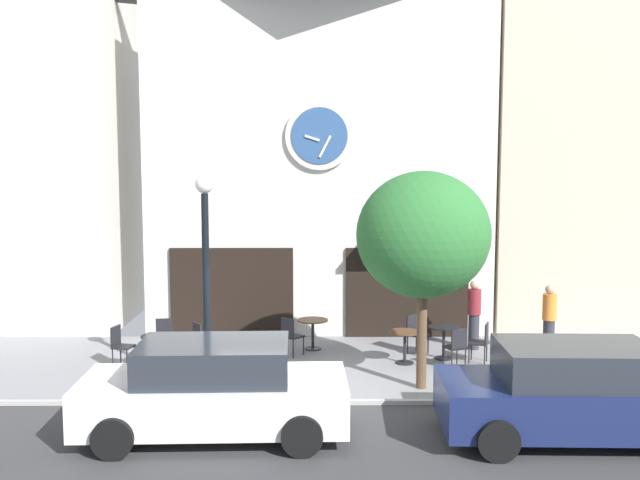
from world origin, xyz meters
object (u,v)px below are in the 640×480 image
Objects in this scene: cafe_chair_corner at (415,331)px; parked_car_white at (214,390)px; street_lamp at (206,282)px; street_tree at (423,235)px; cafe_table_rightmost at (444,336)px; cafe_chair_near_tree at (457,345)px; cafe_chair_near_lamp at (120,343)px; cafe_table_leftmost at (156,347)px; cafe_chair_facing_wall at (482,339)px; cafe_chair_curbside at (164,335)px; pedestrian_orange at (549,319)px; pedestrian_maroon at (474,314)px; cafe_chair_right_end at (291,333)px; cafe_table_center_left at (231,348)px; cafe_chair_under_awning at (253,357)px; cafe_chair_outer at (193,340)px; cafe_table_near_curb at (313,328)px; cafe_table_center_right at (405,341)px; parked_car_navy at (575,393)px.

parked_car_white is (-3.98, -5.13, 0.23)m from cafe_chair_corner.
street_lamp is 4.31m from street_tree.
cafe_table_rightmost is 0.84× the size of cafe_chair_near_tree.
cafe_chair_near_lamp is at bearing 166.44° from street_tree.
cafe_table_leftmost is at bearing 115.22° from parked_car_white.
cafe_chair_near_lamp is 1.00× the size of cafe_chair_facing_wall.
cafe_chair_curbside is 0.54× the size of pedestrian_orange.
cafe_chair_facing_wall is (0.80, -0.31, -0.01)m from cafe_table_rightmost.
street_tree reaches higher than pedestrian_maroon.
cafe_chair_right_end is at bearing 138.05° from street_tree.
parked_car_white reaches higher than cafe_chair_curbside.
cafe_chair_corner is at bearing 4.05° from cafe_chair_curbside.
cafe_table_center_left is at bearing -132.28° from cafe_chair_right_end.
street_lamp reaches higher than cafe_chair_near_lamp.
cafe_chair_under_awning is at bearing 82.44° from parked_car_white.
cafe_table_rightmost is at bearing -174.26° from pedestrian_orange.
pedestrian_orange is (8.10, 0.57, 0.33)m from cafe_chair_outer.
pedestrian_orange is at bearing -21.76° from pedestrian_maroon.
cafe_chair_facing_wall reaches higher than cafe_table_center_left.
cafe_chair_under_awning and cafe_chair_near_lamp have the same top height.
cafe_chair_outer is at bearing 9.52° from cafe_chair_near_lamp.
cafe_table_near_curb is at bearing 48.34° from cafe_table_center_left.
cafe_table_leftmost is 8.91m from pedestrian_orange.
cafe_chair_under_awning is 5.70m from pedestrian_maroon.
cafe_chair_near_tree is (0.96, 1.35, -2.51)m from street_tree.
pedestrian_maroon is at bearing 12.79° from cafe_table_leftmost.
cafe_table_near_curb is at bearing 179.99° from pedestrian_maroon.
parked_car_white reaches higher than cafe_chair_right_end.
cafe_table_center_left is at bearing 92.36° from parked_car_white.
street_lamp is 4.69× the size of cafe_chair_right_end.
parked_car_white is (2.63, -4.02, 0.23)m from cafe_chair_near_lamp.
cafe_table_near_curb is at bearing 25.90° from cafe_table_leftmost.
cafe_chair_curbside is (-0.74, 0.44, 0.00)m from cafe_chair_outer.
cafe_table_center_right is 0.44× the size of pedestrian_orange.
cafe_table_center_right is at bearing 10.38° from cafe_table_center_left.
street_lamp is 4.69× the size of cafe_chair_under_awning.
cafe_chair_near_tree is at bearing -20.82° from cafe_table_center_right.
pedestrian_orange reaches higher than cafe_chair_facing_wall.
cafe_table_near_curb is 7.10m from parked_car_navy.
cafe_chair_outer is 0.21× the size of parked_car_navy.
cafe_chair_curbside is at bearing 140.12° from cafe_chair_under_awning.
cafe_chair_corner is at bearing 148.55° from cafe_chair_facing_wall.
cafe_table_rightmost is at bearing 158.47° from cafe_chair_facing_wall.
cafe_table_center_left is at bearing 74.86° from street_lamp.
street_lamp is at bearing -72.54° from cafe_chair_outer.
parked_car_white is (1.81, -3.84, 0.27)m from cafe_table_leftmost.
cafe_chair_facing_wall reaches higher than cafe_table_center_right.
pedestrian_orange is (7.50, 2.49, -1.28)m from street_lamp.
parked_car_white reaches higher than cafe_chair_facing_wall.
cafe_table_leftmost is (-5.55, 1.36, -2.55)m from street_tree.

